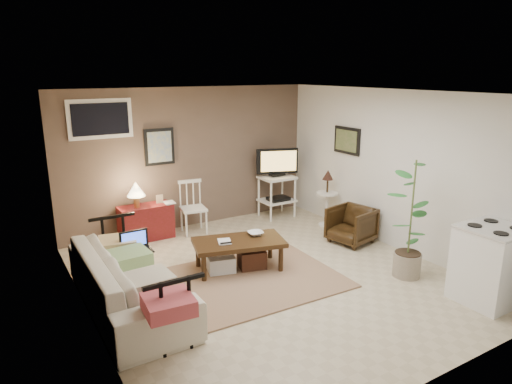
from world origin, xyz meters
TOP-DOWN VIEW (x-y plane):
  - floor at (0.00, 0.00)m, footprint 5.00×5.00m
  - art_back at (-0.55, 2.48)m, footprint 0.50×0.03m
  - art_right at (2.23, 1.05)m, footprint 0.03×0.60m
  - window at (-1.45, 2.48)m, footprint 0.96×0.03m
  - rug at (-0.24, 0.06)m, footprint 2.26×1.83m
  - coffee_table at (-0.23, 0.41)m, footprint 1.33×0.92m
  - sofa at (-1.80, 0.19)m, footprint 0.68×2.31m
  - sofa_pillows at (-1.74, -0.07)m, footprint 0.44×2.20m
  - sofa_end_rails at (-1.67, 0.19)m, footprint 0.62×2.31m
  - laptop at (-1.58, 0.59)m, footprint 0.36×0.26m
  - red_console at (-0.94, 2.24)m, footprint 0.85×0.38m
  - spindle_chair at (-0.14, 2.13)m, footprint 0.45×0.45m
  - tv_stand at (1.55, 2.12)m, footprint 0.74×0.50m
  - side_table at (2.00, 1.24)m, footprint 0.38×0.38m
  - armchair at (1.80, 0.39)m, footprint 0.69×0.72m
  - potted_plant at (1.60, -0.91)m, footprint 0.40×0.40m
  - stove at (1.89, -1.87)m, footprint 0.71×0.66m
  - bowl at (0.07, 0.46)m, footprint 0.22×0.08m
  - book_table at (-0.51, 0.47)m, footprint 0.17×0.08m
  - book_console at (-0.63, 2.17)m, footprint 0.17×0.03m

SIDE VIEW (x-z plane):
  - floor at x=0.00m, z-range 0.00..0.00m
  - rug at x=-0.24m, z-range 0.00..0.02m
  - coffee_table at x=-0.23m, z-range 0.03..0.49m
  - armchair at x=1.80m, z-range 0.00..0.64m
  - red_console at x=-0.94m, z-range -0.15..0.83m
  - sofa_end_rails at x=-1.67m, z-range 0.00..0.78m
  - spindle_chair at x=-0.14m, z-range -0.03..0.85m
  - sofa at x=-1.80m, z-range 0.00..0.90m
  - stove at x=1.89m, z-range 0.00..0.93m
  - bowl at x=0.07m, z-range 0.43..0.65m
  - book_table at x=-0.51m, z-range 0.43..0.67m
  - sofa_pillows at x=-1.74m, z-range 0.48..0.63m
  - laptop at x=-1.58m, z-range 0.46..0.71m
  - side_table at x=2.00m, z-range 0.12..1.12m
  - book_console at x=-0.63m, z-range 0.56..0.79m
  - tv_stand at x=1.55m, z-range 0.04..1.33m
  - potted_plant at x=1.60m, z-range 0.05..1.66m
  - art_back at x=-0.55m, z-range 1.15..1.75m
  - art_right at x=2.23m, z-range 1.29..1.75m
  - window at x=-1.45m, z-range 1.65..2.25m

